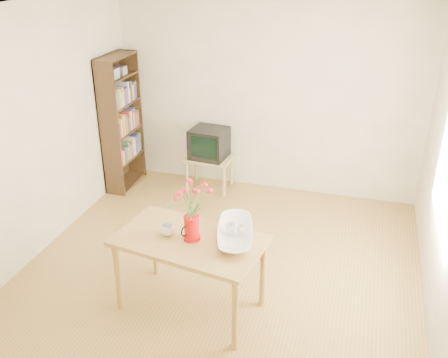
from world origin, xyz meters
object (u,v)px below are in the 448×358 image
(pitcher, at_px, (192,229))
(bowl, at_px, (235,215))
(mug, at_px, (167,230))
(television, at_px, (209,142))
(table, at_px, (190,248))

(pitcher, xyz_separation_m, bowl, (0.35, 0.14, 0.11))
(pitcher, xyz_separation_m, mug, (-0.23, -0.00, -0.06))
(bowl, xyz_separation_m, television, (-0.97, 2.27, -0.30))
(pitcher, distance_m, bowl, 0.39)
(table, height_order, mug, mug)
(mug, height_order, bowl, bowl)
(table, distance_m, television, 2.50)
(pitcher, relative_size, mug, 1.85)
(pitcher, bearing_deg, bowl, 45.29)
(bowl, distance_m, television, 2.49)
(mug, height_order, television, television)
(mug, bearing_deg, television, -99.77)
(pitcher, bearing_deg, table, -138.50)
(bowl, bearing_deg, television, 113.20)
(television, bearing_deg, table, -70.35)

